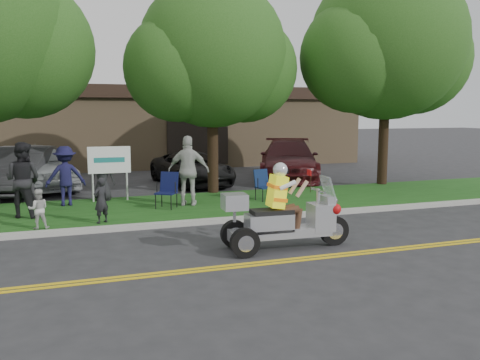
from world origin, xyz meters
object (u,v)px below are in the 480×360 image
object	(u,v)px
trike_scooter	(281,219)
parked_car_right	(289,160)
parked_car_far_left	(35,166)
parked_car_mid	(192,168)
lawn_chair_a	(168,188)
lawn_chair_b	(263,183)
spectator_adult_mid	(23,180)
parked_car_far_right	(289,159)
parked_car_left	(23,170)
spectator_adult_right	(189,171)

from	to	relation	value
trike_scooter	parked_car_right	distance (m)	10.62
parked_car_far_left	parked_car_mid	world-z (taller)	parked_car_far_left
trike_scooter	lawn_chair_a	distance (m)	4.89
lawn_chair_b	parked_car_mid	xyz separation A→B (m)	(-1.08, 4.58, -0.01)
lawn_chair_a	parked_car_right	xyz separation A→B (m)	(5.97, 4.90, 0.14)
spectator_adult_mid	parked_car_far_left	world-z (taller)	spectator_adult_mid
trike_scooter	parked_car_far_right	xyz separation A→B (m)	(4.98, 10.39, 0.14)
spectator_adult_mid	parked_car_left	size ratio (longest dim) A/B	0.40
lawn_chair_b	spectator_adult_mid	size ratio (longest dim) A/B	0.48
lawn_chair_a	spectator_adult_mid	bearing A→B (deg)	-144.82
lawn_chair_a	spectator_adult_right	distance (m)	0.79
spectator_adult_mid	lawn_chair_b	bearing A→B (deg)	-149.59
lawn_chair_a	lawn_chair_b	size ratio (longest dim) A/B	1.07
trike_scooter	parked_car_far_right	world-z (taller)	trike_scooter
parked_car_left	spectator_adult_right	bearing A→B (deg)	-30.25
spectator_adult_mid	parked_car_mid	distance (m)	7.47
trike_scooter	parked_car_right	xyz separation A→B (m)	(4.57, 9.59, 0.19)
lawn_chair_b	spectator_adult_mid	bearing A→B (deg)	170.55
trike_scooter	parked_car_left	world-z (taller)	trike_scooter
lawn_chair_a	parked_car_mid	bearing A→B (deg)	103.01
trike_scooter	lawn_chair_b	size ratio (longest dim) A/B	2.93
parked_car_mid	lawn_chair_a	bearing A→B (deg)	-120.08
lawn_chair_b	parked_car_mid	bearing A→B (deg)	91.18
parked_car_far_left	parked_car_left	xyz separation A→B (m)	(-0.35, -0.76, -0.05)
parked_car_left	parked_car_far_right	xyz separation A→B (m)	(10.40, 0.94, -0.03)
parked_car_left	parked_car_far_left	bearing A→B (deg)	79.66
lawn_chair_a	parked_car_mid	size ratio (longest dim) A/B	0.22
lawn_chair_b	lawn_chair_a	bearing A→B (deg)	172.89
parked_car_mid	parked_car_far_right	size ratio (longest dim) A/B	1.00
lawn_chair_a	parked_car_far_right	bearing A→B (deg)	76.22
trike_scooter	lawn_chair_a	size ratio (longest dim) A/B	2.73
lawn_chair_b	parked_car_far_left	size ratio (longest dim) A/B	0.19
trike_scooter	parked_car_far_left	distance (m)	11.40
parked_car_left	parked_car_far_right	world-z (taller)	parked_car_left
lawn_chair_a	spectator_adult_right	size ratio (longest dim) A/B	0.50
lawn_chair_b	spectator_adult_mid	world-z (taller)	spectator_adult_mid
spectator_adult_right	parked_car_far_right	xyz separation A→B (m)	(5.73, 5.56, -0.35)
lawn_chair_a	lawn_chair_b	xyz separation A→B (m)	(2.98, 0.26, -0.04)
spectator_adult_mid	parked_car_right	distance (m)	10.88
trike_scooter	spectator_adult_mid	size ratio (longest dim) A/B	1.42
lawn_chair_b	spectator_adult_right	xyz separation A→B (m)	(-2.34, -0.12, 0.48)
parked_car_mid	parked_car_left	bearing A→B (deg)	172.07
parked_car_right	parked_car_left	bearing A→B (deg)	-156.12
parked_car_mid	parked_car_right	distance (m)	4.08
spectator_adult_right	parked_car_mid	size ratio (longest dim) A/B	0.45
lawn_chair_a	parked_car_far_left	world-z (taller)	parked_car_far_left
spectator_adult_mid	parked_car_far_right	bearing A→B (deg)	-122.57
lawn_chair_b	parked_car_far_right	distance (m)	6.41
trike_scooter	parked_car_far_left	world-z (taller)	trike_scooter
spectator_adult_right	parked_car_right	world-z (taller)	spectator_adult_right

